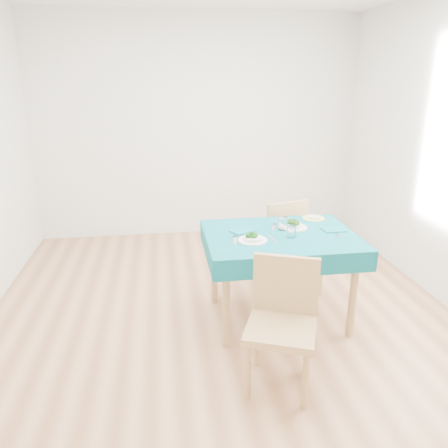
{
  "coord_description": "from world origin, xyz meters",
  "views": [
    {
      "loc": [
        -0.47,
        -3.23,
        1.95
      ],
      "look_at": [
        0.0,
        0.0,
        0.85
      ],
      "focal_mm": 35.0,
      "sensor_mm": 36.0,
      "label": 1
    }
  ],
  "objects": [
    {
      "name": "room_shell",
      "position": [
        0.0,
        0.0,
        1.35
      ],
      "size": [
        4.02,
        4.52,
        2.73
      ],
      "color": "#99643F",
      "rests_on": "ground"
    },
    {
      "name": "table",
      "position": [
        0.45,
        -0.05,
        0.38
      ],
      "size": [
        1.2,
        0.91,
        0.76
      ],
      "primitive_type": "cube",
      "color": "#095966",
      "rests_on": "ground"
    },
    {
      "name": "chair_near",
      "position": [
        0.24,
        -0.89,
        0.54
      ],
      "size": [
        0.58,
        0.6,
        1.09
      ],
      "primitive_type": "cube",
      "rotation": [
        0.0,
        0.0,
        -0.38
      ],
      "color": "#A6804E",
      "rests_on": "ground"
    },
    {
      "name": "chair_far",
      "position": [
        0.63,
        0.74,
        0.54
      ],
      "size": [
        0.55,
        0.58,
        1.08
      ],
      "primitive_type": "cube",
      "rotation": [
        0.0,
        0.0,
        3.44
      ],
      "color": "#A6804E",
      "rests_on": "ground"
    },
    {
      "name": "bowl_near",
      "position": [
        0.2,
        -0.17,
        0.79
      ],
      "size": [
        0.22,
        0.22,
        0.07
      ],
      "primitive_type": null,
      "color": "white",
      "rests_on": "table"
    },
    {
      "name": "bowl_far",
      "position": [
        0.6,
        0.08,
        0.79
      ],
      "size": [
        0.22,
        0.22,
        0.07
      ],
      "primitive_type": null,
      "color": "white",
      "rests_on": "table"
    },
    {
      "name": "fork_near",
      "position": [
        0.07,
        -0.14,
        0.76
      ],
      "size": [
        0.06,
        0.2,
        0.0
      ],
      "primitive_type": "cube",
      "rotation": [
        0.0,
        0.0,
        -0.17
      ],
      "color": "silver",
      "rests_on": "table"
    },
    {
      "name": "knife_near",
      "position": [
        0.36,
        -0.17,
        0.76
      ],
      "size": [
        0.04,
        0.2,
        0.0
      ],
      "primitive_type": "cube",
      "rotation": [
        0.0,
        0.0,
        0.13
      ],
      "color": "silver",
      "rests_on": "table"
    },
    {
      "name": "fork_far",
      "position": [
        0.44,
        0.13,
        0.76
      ],
      "size": [
        0.09,
        0.18,
        0.0
      ],
      "primitive_type": "cube",
      "rotation": [
        0.0,
        0.0,
        -0.38
      ],
      "color": "silver",
      "rests_on": "table"
    },
    {
      "name": "knife_far",
      "position": [
        0.91,
        -0.07,
        0.76
      ],
      "size": [
        0.07,
        0.22,
        0.0
      ],
      "primitive_type": "cube",
      "rotation": [
        0.0,
        0.0,
        -0.23
      ],
      "color": "silver",
      "rests_on": "table"
    },
    {
      "name": "napkin_near",
      "position": [
        0.17,
        0.06,
        0.76
      ],
      "size": [
        0.24,
        0.22,
        0.01
      ],
      "primitive_type": "cube",
      "rotation": [
        0.0,
        0.0,
        0.52
      ],
      "color": "#0D6470",
      "rests_on": "table"
    },
    {
      "name": "napkin_far",
      "position": [
        0.91,
        -0.02,
        0.76
      ],
      "size": [
        0.19,
        0.13,
        0.01
      ],
      "primitive_type": "cube",
      "rotation": [
        0.0,
        0.0,
        0.04
      ],
      "color": "#0D6470",
      "rests_on": "table"
    },
    {
      "name": "tumbler_center",
      "position": [
        0.5,
        0.06,
        0.81
      ],
      "size": [
        0.08,
        0.08,
        0.1
      ],
      "primitive_type": "cylinder",
      "color": "white",
      "rests_on": "table"
    },
    {
      "name": "tumbler_side",
      "position": [
        0.52,
        -0.13,
        0.8
      ],
      "size": [
        0.07,
        0.07,
        0.09
      ],
      "primitive_type": "cylinder",
      "color": "white",
      "rests_on": "table"
    },
    {
      "name": "side_plate",
      "position": [
        0.85,
        0.3,
        0.76
      ],
      "size": [
        0.2,
        0.2,
        0.01
      ],
      "primitive_type": "cylinder",
      "color": "#B7CA62",
      "rests_on": "table"
    },
    {
      "name": "bread_slice",
      "position": [
        0.85,
        0.3,
        0.77
      ],
      "size": [
        0.11,
        0.11,
        0.01
      ],
      "primitive_type": "cube",
      "rotation": [
        0.0,
        0.0,
        -0.19
      ],
      "color": "beige",
      "rests_on": "side_plate"
    }
  ]
}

